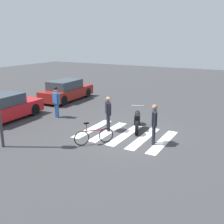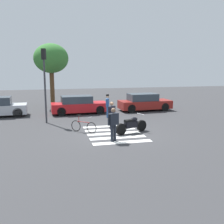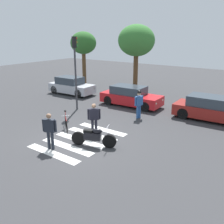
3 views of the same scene
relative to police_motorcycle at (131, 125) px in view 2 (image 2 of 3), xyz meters
The scene contains 11 objects.
ground_plane 1.10m from the police_motorcycle, behind, with size 60.00×60.00×0.00m, color #38383A.
police_motorcycle is the anchor object (origin of this frame).
leaning_bicycle 2.75m from the police_motorcycle, 162.72° to the left, with size 1.32×1.15×0.98m.
officer_on_foot 2.02m from the police_motorcycle, 135.40° to the right, with size 0.63×0.38×1.71m.
officer_by_motorcycle 1.51m from the police_motorcycle, 127.98° to the left, with size 0.53×0.47×1.67m.
pedestrian_bystander 4.82m from the police_motorcycle, 93.97° to the left, with size 0.34×0.64×1.77m.
crosswalk_stripes 1.10m from the police_motorcycle, behind, with size 3.04×4.05×0.01m.
car_red_convertible 7.23m from the police_motorcycle, 107.87° to the left, with size 4.48×1.86×1.43m.
car_maroon_wagon 7.81m from the police_motorcycle, 64.32° to the left, with size 4.47×1.91×1.46m.
traffic_light_pole 6.72m from the police_motorcycle, 140.26° to the left, with size 0.32×0.36×4.86m.
street_tree_mid 12.32m from the police_motorcycle, 111.08° to the left, with size 3.11×3.11×5.78m.
Camera 2 is at (-3.42, -13.83, 3.74)m, focal length 41.68 mm.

